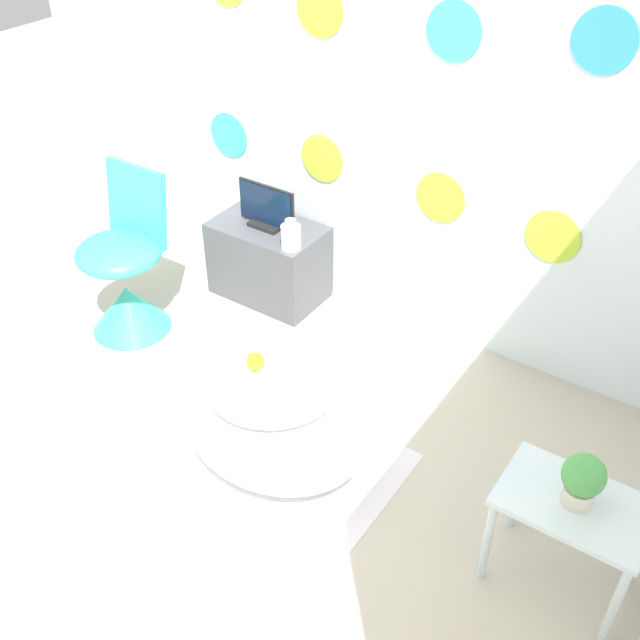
# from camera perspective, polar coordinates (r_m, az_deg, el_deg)

# --- Properties ---
(ground_plane) EXTENTS (12.00, 12.00, 0.00)m
(ground_plane) POSITION_cam_1_polar(r_m,az_deg,el_deg) (3.00, -17.36, -17.98)
(ground_plane) COLOR #BCB29E
(wall_back_dotted) EXTENTS (4.47, 0.05, 2.60)m
(wall_back_dotted) POSITION_cam_1_polar(r_m,az_deg,el_deg) (3.49, 5.14, 18.79)
(wall_back_dotted) COLOR white
(wall_back_dotted) RESTS_ON ground_plane
(rug) EXTENTS (1.05, 0.97, 0.01)m
(rug) POSITION_cam_1_polar(r_m,az_deg,el_deg) (3.17, -4.86, -11.69)
(rug) COLOR silver
(rug) RESTS_ON ground_plane
(bathtub) EXTENTS (0.82, 0.66, 0.46)m
(bathtub) POSITION_cam_1_polar(r_m,az_deg,el_deg) (3.06, -3.38, -7.49)
(bathtub) COLOR white
(bathtub) RESTS_ON ground_plane
(rubber_duck) EXTENTS (0.07, 0.08, 0.09)m
(rubber_duck) POSITION_cam_1_polar(r_m,az_deg,el_deg) (2.92, -4.98, -3.12)
(rubber_duck) COLOR yellow
(rubber_duck) RESTS_ON bathtub
(chair) EXTENTS (0.43, 0.43, 0.85)m
(chair) POSITION_cam_1_polar(r_m,az_deg,el_deg) (3.87, -14.56, 2.90)
(chair) COLOR #38B2A3
(chair) RESTS_ON ground_plane
(tv_cabinet) EXTENTS (0.59, 0.36, 0.43)m
(tv_cabinet) POSITION_cam_1_polar(r_m,az_deg,el_deg) (4.05, -3.93, 4.54)
(tv_cabinet) COLOR #4C4C51
(tv_cabinet) RESTS_ON ground_plane
(tv) EXTENTS (0.34, 0.12, 0.23)m
(tv) POSITION_cam_1_polar(r_m,az_deg,el_deg) (3.89, -4.10, 8.45)
(tv) COLOR black
(tv) RESTS_ON tv_cabinet
(vase) EXTENTS (0.10, 0.10, 0.16)m
(vase) POSITION_cam_1_polar(r_m,az_deg,el_deg) (3.71, -2.24, 6.42)
(vase) COLOR white
(vase) RESTS_ON tv_cabinet
(side_table) EXTENTS (0.49, 0.32, 0.42)m
(side_table) POSITION_cam_1_polar(r_m,az_deg,el_deg) (2.72, 18.59, -13.96)
(side_table) COLOR silver
(side_table) RESTS_ON ground_plane
(potted_plant_left) EXTENTS (0.14, 0.14, 0.20)m
(potted_plant_left) POSITION_cam_1_polar(r_m,az_deg,el_deg) (2.59, 19.39, -11.36)
(potted_plant_left) COLOR beige
(potted_plant_left) RESTS_ON side_table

